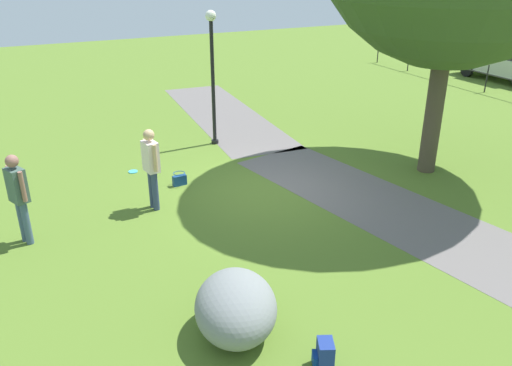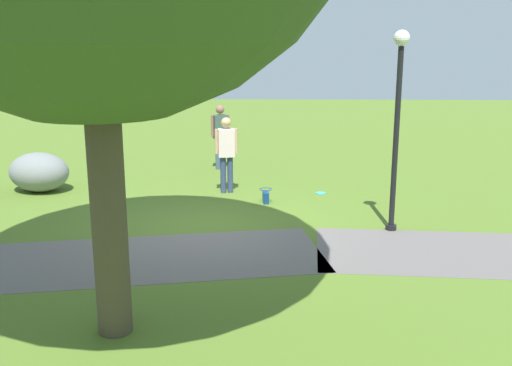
{
  "view_description": "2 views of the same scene",
  "coord_description": "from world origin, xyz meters",
  "px_view_note": "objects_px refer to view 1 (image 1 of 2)",
  "views": [
    {
      "loc": [
        9.47,
        -4.99,
        4.92
      ],
      "look_at": [
        1.44,
        -1.11,
        0.94
      ],
      "focal_mm": 36.29,
      "sensor_mm": 36.0,
      "label": 1
    },
    {
      "loc": [
        -1.2,
        10.39,
        3.45
      ],
      "look_at": [
        -0.99,
        1.2,
        1.18
      ],
      "focal_mm": 41.26,
      "sensor_mm": 36.0,
      "label": 2
    }
  ],
  "objects_px": {
    "man_near_boulder": "(18,193)",
    "parked_wagon_silver": "(507,61)",
    "woman_with_handbag": "(151,163)",
    "handbag_on_grass": "(180,180)",
    "lamp_post": "(212,64)",
    "frisbee_on_grass": "(133,172)",
    "backpack_by_boulder": "(324,355)",
    "lawn_boulder": "(236,307)"
  },
  "relations": [
    {
      "from": "man_near_boulder",
      "to": "parked_wagon_silver",
      "type": "bearing_deg",
      "value": 106.55
    },
    {
      "from": "woman_with_handbag",
      "to": "handbag_on_grass",
      "type": "bearing_deg",
      "value": 137.0
    },
    {
      "from": "lamp_post",
      "to": "woman_with_handbag",
      "type": "height_order",
      "value": "lamp_post"
    },
    {
      "from": "man_near_boulder",
      "to": "frisbee_on_grass",
      "type": "distance_m",
      "value": 3.71
    },
    {
      "from": "backpack_by_boulder",
      "to": "parked_wagon_silver",
      "type": "distance_m",
      "value": 19.16
    },
    {
      "from": "frisbee_on_grass",
      "to": "parked_wagon_silver",
      "type": "height_order",
      "value": "parked_wagon_silver"
    },
    {
      "from": "lamp_post",
      "to": "parked_wagon_silver",
      "type": "xyz_separation_m",
      "value": [
        -2.09,
        13.92,
        -1.41
      ]
    },
    {
      "from": "woman_with_handbag",
      "to": "parked_wagon_silver",
      "type": "relative_size",
      "value": 0.41
    },
    {
      "from": "lawn_boulder",
      "to": "parked_wagon_silver",
      "type": "distance_m",
      "value": 19.22
    },
    {
      "from": "frisbee_on_grass",
      "to": "backpack_by_boulder",
      "type": "bearing_deg",
      "value": 5.07
    },
    {
      "from": "handbag_on_grass",
      "to": "parked_wagon_silver",
      "type": "bearing_deg",
      "value": 105.71
    },
    {
      "from": "lawn_boulder",
      "to": "backpack_by_boulder",
      "type": "xyz_separation_m",
      "value": [
        1.09,
        0.76,
        -0.26
      ]
    },
    {
      "from": "woman_with_handbag",
      "to": "frisbee_on_grass",
      "type": "height_order",
      "value": "woman_with_handbag"
    },
    {
      "from": "lamp_post",
      "to": "backpack_by_boulder",
      "type": "xyz_separation_m",
      "value": [
        8.66,
        -1.92,
        -2.02
      ]
    },
    {
      "from": "handbag_on_grass",
      "to": "frisbee_on_grass",
      "type": "height_order",
      "value": "handbag_on_grass"
    },
    {
      "from": "lamp_post",
      "to": "frisbee_on_grass",
      "type": "bearing_deg",
      "value": -67.4
    },
    {
      "from": "frisbee_on_grass",
      "to": "lawn_boulder",
      "type": "bearing_deg",
      "value": -0.79
    },
    {
      "from": "man_near_boulder",
      "to": "parked_wagon_silver",
      "type": "relative_size",
      "value": 0.41
    },
    {
      "from": "woman_with_handbag",
      "to": "backpack_by_boulder",
      "type": "height_order",
      "value": "woman_with_handbag"
    },
    {
      "from": "backpack_by_boulder",
      "to": "frisbee_on_grass",
      "type": "height_order",
      "value": "backpack_by_boulder"
    },
    {
      "from": "parked_wagon_silver",
      "to": "handbag_on_grass",
      "type": "bearing_deg",
      "value": -74.29
    },
    {
      "from": "handbag_on_grass",
      "to": "lamp_post",
      "type": "bearing_deg",
      "value": 142.37
    },
    {
      "from": "lamp_post",
      "to": "woman_with_handbag",
      "type": "relative_size",
      "value": 2.07
    },
    {
      "from": "handbag_on_grass",
      "to": "backpack_by_boulder",
      "type": "height_order",
      "value": "backpack_by_boulder"
    },
    {
      "from": "lawn_boulder",
      "to": "handbag_on_grass",
      "type": "distance_m",
      "value": 5.33
    },
    {
      "from": "man_near_boulder",
      "to": "backpack_by_boulder",
      "type": "xyz_separation_m",
      "value": [
        5.09,
        3.23,
        -0.81
      ]
    },
    {
      "from": "backpack_by_boulder",
      "to": "frisbee_on_grass",
      "type": "xyz_separation_m",
      "value": [
        -7.59,
        -0.67,
        -0.18
      ]
    },
    {
      "from": "lamp_post",
      "to": "man_near_boulder",
      "type": "distance_m",
      "value": 6.38
    },
    {
      "from": "lamp_post",
      "to": "man_near_boulder",
      "type": "xyz_separation_m",
      "value": [
        3.58,
        -5.15,
        -1.21
      ]
    },
    {
      "from": "lawn_boulder",
      "to": "frisbee_on_grass",
      "type": "height_order",
      "value": "lawn_boulder"
    },
    {
      "from": "man_near_boulder",
      "to": "handbag_on_grass",
      "type": "xyz_separation_m",
      "value": [
        -1.24,
        3.35,
        -0.87
      ]
    },
    {
      "from": "handbag_on_grass",
      "to": "backpack_by_boulder",
      "type": "relative_size",
      "value": 0.82
    },
    {
      "from": "man_near_boulder",
      "to": "lawn_boulder",
      "type": "bearing_deg",
      "value": 31.66
    },
    {
      "from": "lawn_boulder",
      "to": "handbag_on_grass",
      "type": "xyz_separation_m",
      "value": [
        -5.24,
        0.88,
        -0.31
      ]
    },
    {
      "from": "lawn_boulder",
      "to": "man_near_boulder",
      "type": "distance_m",
      "value": 4.73
    },
    {
      "from": "man_near_boulder",
      "to": "frisbee_on_grass",
      "type": "bearing_deg",
      "value": 134.34
    },
    {
      "from": "woman_with_handbag",
      "to": "parked_wagon_silver",
      "type": "height_order",
      "value": "woman_with_handbag"
    },
    {
      "from": "frisbee_on_grass",
      "to": "man_near_boulder",
      "type": "bearing_deg",
      "value": -45.66
    },
    {
      "from": "backpack_by_boulder",
      "to": "lamp_post",
      "type": "bearing_deg",
      "value": 167.52
    },
    {
      "from": "woman_with_handbag",
      "to": "man_near_boulder",
      "type": "height_order",
      "value": "woman_with_handbag"
    },
    {
      "from": "lawn_boulder",
      "to": "woman_with_handbag",
      "type": "bearing_deg",
      "value": 179.45
    },
    {
      "from": "backpack_by_boulder",
      "to": "frisbee_on_grass",
      "type": "distance_m",
      "value": 7.62
    }
  ]
}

